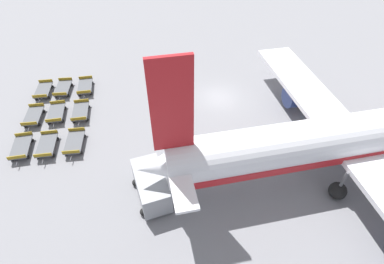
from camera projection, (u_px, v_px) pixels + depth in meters
name	position (u px, v px, depth m)	size (l,w,h in m)	color
ground_plane	(219.00, 98.00, 33.36)	(500.00, 500.00, 0.00)	gray
airplane	(362.00, 136.00, 23.72)	(31.37, 36.28, 12.31)	white
service_van	(151.00, 186.00, 22.99)	(4.50, 2.73, 2.36)	gray
baggage_dolly_row_near_col_a	(43.00, 90.00, 33.58)	(3.83, 2.03, 0.92)	#515459
baggage_dolly_row_near_col_b	(34.00, 116.00, 30.30)	(3.83, 2.05, 0.92)	#515459
baggage_dolly_row_near_col_c	(21.00, 147.00, 27.08)	(3.81, 1.88, 0.92)	#515459
baggage_dolly_row_mid_a_col_a	(63.00, 88.00, 33.86)	(3.83, 2.13, 0.92)	#515459
baggage_dolly_row_mid_a_col_b	(56.00, 113.00, 30.67)	(3.82, 1.92, 0.92)	#515459
baggage_dolly_row_mid_a_col_c	(47.00, 145.00, 27.27)	(3.83, 1.98, 0.92)	#515459
baggage_dolly_row_mid_b_col_a	(85.00, 86.00, 34.12)	(3.82, 1.90, 0.92)	#515459
baggage_dolly_row_mid_b_col_b	(81.00, 112.00, 30.82)	(3.82, 1.94, 0.92)	#515459
baggage_dolly_row_mid_b_col_c	(75.00, 142.00, 27.55)	(3.83, 2.09, 0.92)	#515459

